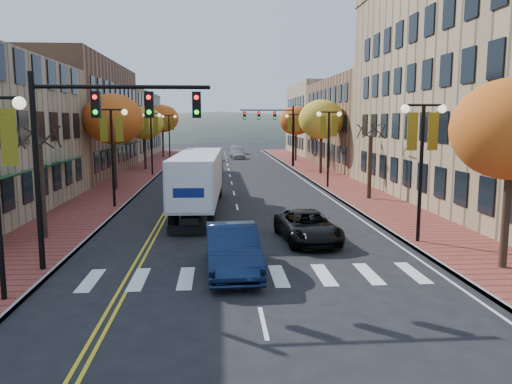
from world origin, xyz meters
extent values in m
plane|color=black|center=(0.00, 0.00, 0.00)|extent=(200.00, 200.00, 0.00)
cube|color=brown|center=(-9.00, 32.50, 0.07)|extent=(4.00, 85.00, 0.15)
cube|color=brown|center=(9.00, 32.50, 0.07)|extent=(4.00, 85.00, 0.15)
cube|color=brown|center=(-17.00, 36.00, 5.50)|extent=(12.00, 24.00, 11.00)
cube|color=#9E8966|center=(-17.00, 61.00, 4.75)|extent=(12.00, 26.00, 9.50)
cube|color=brown|center=(18.50, 42.00, 5.00)|extent=(15.00, 24.00, 10.00)
cube|color=#9E8966|center=(18.50, 64.00, 5.50)|extent=(15.00, 20.00, 11.00)
cylinder|color=#382619|center=(-9.00, 8.00, 2.25)|extent=(0.28, 0.28, 4.20)
cylinder|color=#382619|center=(-9.00, 24.00, 2.60)|extent=(0.28, 0.28, 4.90)
ellipsoid|color=#DF5B1A|center=(-9.00, 24.00, 5.46)|extent=(4.48, 4.48, 3.81)
cylinder|color=#382619|center=(-9.00, 40.00, 2.42)|extent=(0.28, 0.28, 4.55)
ellipsoid|color=yellow|center=(-9.00, 40.00, 5.07)|extent=(4.16, 4.16, 3.54)
cylinder|color=#382619|center=(-9.00, 58.00, 2.67)|extent=(0.28, 0.28, 5.04)
ellipsoid|color=#DF5B1A|center=(-9.00, 58.00, 5.62)|extent=(4.61, 4.61, 3.92)
cylinder|color=#382619|center=(9.00, 2.00, 2.42)|extent=(0.28, 0.28, 4.55)
ellipsoid|color=#DF5B1A|center=(9.00, 2.00, 5.07)|extent=(4.16, 4.16, 3.54)
cylinder|color=#382619|center=(9.00, 18.00, 2.25)|extent=(0.28, 0.28, 4.20)
cylinder|color=#382619|center=(9.00, 34.00, 2.60)|extent=(0.28, 0.28, 4.90)
ellipsoid|color=yellow|center=(9.00, 34.00, 5.46)|extent=(4.48, 4.48, 3.81)
cylinder|color=#382619|center=(9.00, 50.00, 2.53)|extent=(0.28, 0.28, 4.76)
ellipsoid|color=#DF5B1A|center=(9.00, 50.00, 5.30)|extent=(4.35, 4.35, 3.70)
sphere|color=#FFF2CC|center=(-6.70, 0.00, 5.85)|extent=(0.36, 0.36, 0.36)
cube|color=gold|center=(-7.05, 0.00, 4.90)|extent=(0.45, 0.03, 1.60)
cylinder|color=black|center=(-7.50, 16.00, 3.00)|extent=(0.16, 0.16, 6.00)
cylinder|color=black|center=(-7.50, 16.00, 6.00)|extent=(1.60, 0.10, 0.10)
sphere|color=#FFF2CC|center=(-8.30, 16.00, 5.85)|extent=(0.36, 0.36, 0.36)
sphere|color=#FFF2CC|center=(-6.70, 16.00, 5.85)|extent=(0.36, 0.36, 0.36)
cube|color=gold|center=(-7.95, 16.00, 4.90)|extent=(0.45, 0.03, 1.60)
cube|color=gold|center=(-7.05, 16.00, 4.90)|extent=(0.45, 0.03, 1.60)
cylinder|color=black|center=(-7.50, 34.00, 3.00)|extent=(0.16, 0.16, 6.00)
cylinder|color=black|center=(-7.50, 34.00, 6.00)|extent=(1.60, 0.10, 0.10)
sphere|color=#FFF2CC|center=(-8.30, 34.00, 5.85)|extent=(0.36, 0.36, 0.36)
sphere|color=#FFF2CC|center=(-6.70, 34.00, 5.85)|extent=(0.36, 0.36, 0.36)
cube|color=gold|center=(-7.95, 34.00, 4.90)|extent=(0.45, 0.03, 1.60)
cube|color=gold|center=(-7.05, 34.00, 4.90)|extent=(0.45, 0.03, 1.60)
cylinder|color=black|center=(-7.50, 52.00, 3.00)|extent=(0.16, 0.16, 6.00)
cylinder|color=black|center=(-7.50, 52.00, 6.00)|extent=(1.60, 0.10, 0.10)
sphere|color=#FFF2CC|center=(-8.30, 52.00, 5.85)|extent=(0.36, 0.36, 0.36)
sphere|color=#FFF2CC|center=(-6.70, 52.00, 5.85)|extent=(0.36, 0.36, 0.36)
cube|color=gold|center=(-7.95, 52.00, 4.90)|extent=(0.45, 0.03, 1.60)
cube|color=gold|center=(-7.05, 52.00, 4.90)|extent=(0.45, 0.03, 1.60)
cylinder|color=black|center=(7.50, 6.00, 3.00)|extent=(0.16, 0.16, 6.00)
cylinder|color=black|center=(7.50, 6.00, 6.00)|extent=(1.60, 0.10, 0.10)
sphere|color=#FFF2CC|center=(6.70, 6.00, 5.85)|extent=(0.36, 0.36, 0.36)
sphere|color=#FFF2CC|center=(8.30, 6.00, 5.85)|extent=(0.36, 0.36, 0.36)
cube|color=gold|center=(7.05, 6.00, 4.90)|extent=(0.45, 0.03, 1.60)
cube|color=gold|center=(7.95, 6.00, 4.90)|extent=(0.45, 0.03, 1.60)
cylinder|color=black|center=(7.50, 24.00, 3.00)|extent=(0.16, 0.16, 6.00)
cylinder|color=black|center=(7.50, 24.00, 6.00)|extent=(1.60, 0.10, 0.10)
sphere|color=#FFF2CC|center=(6.70, 24.00, 5.85)|extent=(0.36, 0.36, 0.36)
sphere|color=#FFF2CC|center=(8.30, 24.00, 5.85)|extent=(0.36, 0.36, 0.36)
cube|color=gold|center=(7.05, 24.00, 4.90)|extent=(0.45, 0.03, 1.60)
cube|color=gold|center=(7.95, 24.00, 4.90)|extent=(0.45, 0.03, 1.60)
cylinder|color=black|center=(7.50, 42.00, 3.00)|extent=(0.16, 0.16, 6.00)
cylinder|color=black|center=(7.50, 42.00, 6.00)|extent=(1.60, 0.10, 0.10)
sphere|color=#FFF2CC|center=(6.70, 42.00, 5.85)|extent=(0.36, 0.36, 0.36)
sphere|color=#FFF2CC|center=(8.30, 42.00, 5.85)|extent=(0.36, 0.36, 0.36)
cube|color=gold|center=(7.05, 42.00, 4.90)|extent=(0.45, 0.03, 1.60)
cube|color=gold|center=(7.95, 42.00, 4.90)|extent=(0.45, 0.03, 1.60)
cylinder|color=black|center=(-7.40, 3.00, 3.50)|extent=(0.20, 0.20, 7.00)
cylinder|color=black|center=(-4.40, 3.00, 6.50)|extent=(6.00, 0.14, 0.14)
cube|color=black|center=(-5.30, 3.00, 5.90)|extent=(0.30, 0.25, 0.90)
sphere|color=#FF0C0C|center=(-5.30, 2.86, 6.15)|extent=(0.16, 0.16, 0.16)
cube|color=black|center=(-3.50, 3.00, 5.90)|extent=(0.30, 0.25, 0.90)
sphere|color=#FF0C0C|center=(-3.50, 2.86, 6.15)|extent=(0.16, 0.16, 0.16)
cube|color=black|center=(-1.88, 3.00, 5.90)|extent=(0.30, 0.25, 0.90)
sphere|color=#FF0C0C|center=(-1.88, 2.86, 6.15)|extent=(0.16, 0.16, 0.16)
cylinder|color=black|center=(7.40, 42.00, 3.50)|extent=(0.20, 0.20, 7.00)
cylinder|color=black|center=(4.40, 42.00, 6.50)|extent=(6.00, 0.14, 0.14)
cube|color=black|center=(5.30, 42.00, 5.90)|extent=(0.30, 0.25, 0.90)
sphere|color=#FF0C0C|center=(5.30, 41.86, 6.15)|extent=(0.16, 0.16, 0.16)
cube|color=black|center=(3.50, 42.00, 5.90)|extent=(0.30, 0.25, 0.90)
sphere|color=#FF0C0C|center=(3.50, 41.86, 6.15)|extent=(0.16, 0.16, 0.16)
cube|color=black|center=(1.88, 42.00, 5.90)|extent=(0.30, 0.25, 0.90)
sphere|color=#FF0C0C|center=(1.88, 41.86, 6.15)|extent=(0.16, 0.16, 0.16)
cube|color=black|center=(-2.28, 13.65, 0.75)|extent=(1.33, 11.47, 0.31)
cube|color=silver|center=(-2.28, 13.65, 2.29)|extent=(2.74, 11.53, 2.47)
cube|color=black|center=(-2.00, 20.69, 1.45)|extent=(2.30, 2.73, 2.20)
cylinder|color=black|center=(-3.39, 9.11, 0.44)|extent=(0.34, 0.89, 0.88)
cylinder|color=black|center=(-1.54, 9.03, 0.44)|extent=(0.34, 0.89, 0.88)
cylinder|color=black|center=(-3.35, 10.16, 0.44)|extent=(0.34, 0.89, 0.88)
cylinder|color=black|center=(-1.50, 10.09, 0.44)|extent=(0.34, 0.89, 0.88)
cylinder|color=black|center=(-2.97, 19.67, 0.44)|extent=(0.34, 0.89, 0.88)
cylinder|color=black|center=(-1.12, 19.59, 0.44)|extent=(0.34, 0.89, 0.88)
cylinder|color=black|center=(-2.89, 21.60, 0.44)|extent=(0.34, 0.89, 0.88)
cylinder|color=black|center=(-1.04, 21.53, 0.44)|extent=(0.34, 0.89, 0.88)
imported|color=#0D1934|center=(-0.69, 2.57, 0.84)|extent=(2.00, 5.17, 1.68)
imported|color=black|center=(2.79, 6.89, 0.68)|extent=(2.67, 5.08, 1.36)
imported|color=silver|center=(-3.89, 54.73, 0.66)|extent=(1.81, 3.98, 1.32)
imported|color=#94959B|center=(1.59, 55.43, 0.63)|extent=(2.16, 4.47, 1.25)
imported|color=#A0A0A7|center=(1.84, 65.83, 0.71)|extent=(1.88, 4.44, 1.42)
camera|label=1|loc=(-1.17, -14.63, 5.38)|focal=35.00mm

